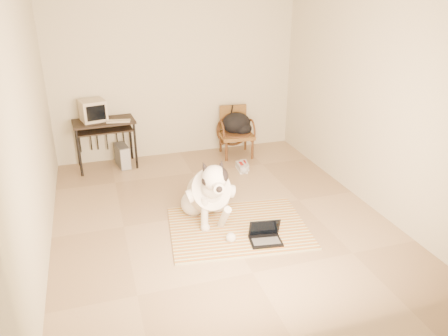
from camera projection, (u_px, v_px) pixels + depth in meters
name	position (u px, v px, depth m)	size (l,w,h in m)	color
floor	(216.00, 213.00, 5.62)	(4.50, 4.50, 0.00)	#967C5C
wall_back	(176.00, 75.00, 7.06)	(4.50, 4.50, 0.00)	beige
wall_front	(304.00, 194.00, 3.11)	(4.50, 4.50, 0.00)	beige
wall_left	(31.00, 127.00, 4.54)	(4.50, 4.50, 0.00)	beige
wall_right	(364.00, 98.00, 5.63)	(4.50, 4.50, 0.00)	beige
rug	(238.00, 227.00, 5.27)	(1.77, 1.44, 0.02)	#BB631E
dog	(208.00, 193.00, 5.30)	(0.62, 1.30, 0.94)	beige
laptop	(265.00, 236.00, 4.96)	(0.39, 0.31, 0.25)	black
computer_desk	(104.00, 128.00, 6.73)	(0.96, 0.57, 0.77)	black
crt_monitor	(93.00, 110.00, 6.64)	(0.43, 0.41, 0.32)	tan
desk_keyboard	(118.00, 121.00, 6.64)	(0.35, 0.13, 0.02)	tan
pc_tower	(122.00, 156.00, 6.95)	(0.23, 0.41, 0.36)	#48484B
rattan_chair	(236.00, 131.00, 7.35)	(0.58, 0.56, 0.81)	brown
backpack	(238.00, 124.00, 7.30)	(0.48, 0.42, 0.36)	black
sneaker_left	(241.00, 167.00, 6.86)	(0.14, 0.31, 0.11)	silver
sneaker_right	(244.00, 165.00, 6.95)	(0.16, 0.29, 0.10)	silver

